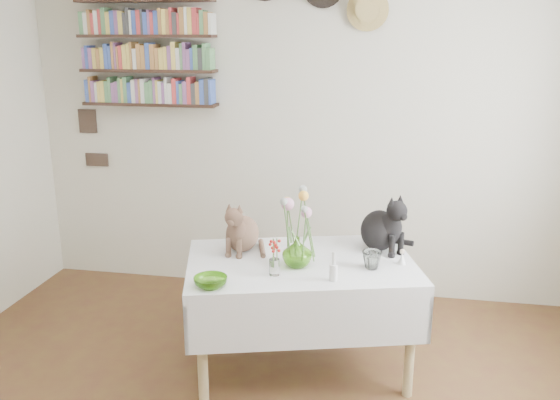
% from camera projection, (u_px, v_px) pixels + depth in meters
% --- Properties ---
extents(room, '(4.08, 4.58, 2.58)m').
position_uv_depth(room, '(207.00, 220.00, 2.14)').
color(room, brown).
rests_on(room, ground).
extents(dining_table, '(1.43, 1.12, 0.67)m').
position_uv_depth(dining_table, '(301.00, 288.00, 3.35)').
color(dining_table, white).
rests_on(dining_table, room).
extents(tabby_cat, '(0.25, 0.30, 0.31)m').
position_uv_depth(tabby_cat, '(242.00, 224.00, 3.43)').
color(tabby_cat, brown).
rests_on(tabby_cat, dining_table).
extents(black_cat, '(0.38, 0.38, 0.35)m').
position_uv_depth(black_cat, '(379.00, 220.00, 3.45)').
color(black_cat, black).
rests_on(black_cat, dining_table).
extents(flower_vase, '(0.23, 0.23, 0.17)m').
position_uv_depth(flower_vase, '(297.00, 252.00, 3.21)').
color(flower_vase, '#8AD241').
rests_on(flower_vase, dining_table).
extents(green_bowl, '(0.17, 0.17, 0.05)m').
position_uv_depth(green_bowl, '(211.00, 282.00, 2.96)').
color(green_bowl, '#8AD241').
rests_on(green_bowl, dining_table).
extents(drinking_glass, '(0.13, 0.13, 0.10)m').
position_uv_depth(drinking_glass, '(372.00, 260.00, 3.19)').
color(drinking_glass, white).
rests_on(drinking_glass, dining_table).
extents(candlestick, '(0.04, 0.04, 0.16)m').
position_uv_depth(candlestick, '(333.00, 271.00, 3.03)').
color(candlestick, white).
rests_on(candlestick, dining_table).
extents(berry_jar, '(0.06, 0.06, 0.22)m').
position_uv_depth(berry_jar, '(274.00, 257.00, 3.09)').
color(berry_jar, white).
rests_on(berry_jar, dining_table).
extents(porcelain_figurine, '(0.05, 0.05, 0.09)m').
position_uv_depth(porcelain_figurine, '(402.00, 258.00, 3.25)').
color(porcelain_figurine, white).
rests_on(porcelain_figurine, dining_table).
extents(flower_bouquet, '(0.17, 0.13, 0.39)m').
position_uv_depth(flower_bouquet, '(298.00, 206.00, 3.15)').
color(flower_bouquet, '#4C7233').
rests_on(flower_bouquet, flower_vase).
extents(bookshelf_unit, '(1.00, 0.16, 0.91)m').
position_uv_depth(bookshelf_unit, '(147.00, 42.00, 4.22)').
color(bookshelf_unit, '#301D13').
rests_on(bookshelf_unit, room).
extents(wall_art_plaques, '(0.21, 0.02, 0.44)m').
position_uv_depth(wall_art_plaques, '(92.00, 137.00, 4.57)').
color(wall_art_plaques, '#38281E').
rests_on(wall_art_plaques, room).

